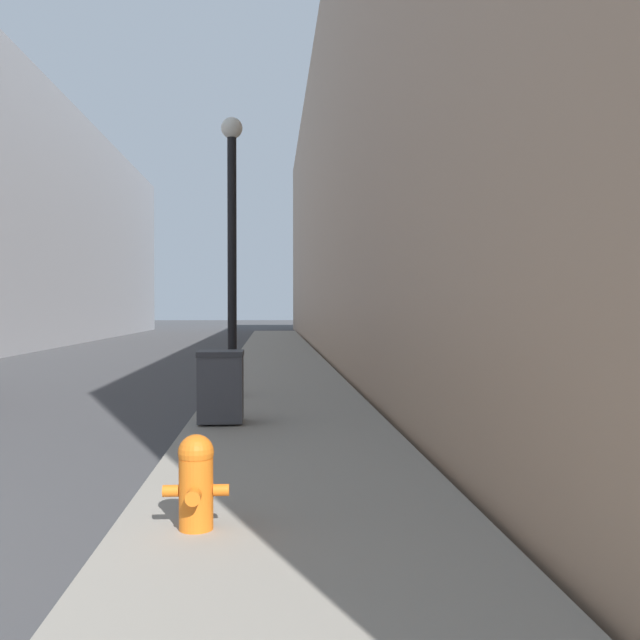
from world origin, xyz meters
name	(u,v)px	position (x,y,z in m)	size (l,w,h in m)	color
sidewalk_right	(280,364)	(5.45, 18.00, 0.06)	(2.96, 60.00, 0.13)	gray
building_right_stone	(455,194)	(13.03, 26.00, 6.66)	(12.00, 60.00, 13.33)	#9E7F66
fire_hydrant	(196,480)	(4.62, 1.42, 0.51)	(0.50, 0.39, 0.73)	orange
trash_bin	(221,386)	(4.46, 6.42, 0.67)	(0.66, 0.69, 1.06)	#3D3D42
lamppost	(232,242)	(4.45, 9.63, 3.07)	(0.41, 0.41, 5.31)	black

